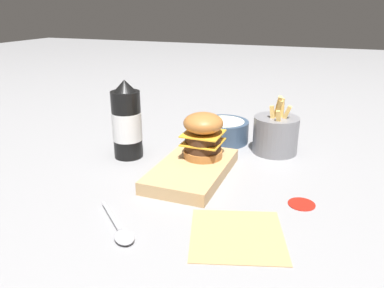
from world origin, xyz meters
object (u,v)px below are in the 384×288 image
Objects in this scene: side_bowl at (223,131)px; burger at (204,135)px; ketchup_bottle at (127,123)px; spoon at (121,232)px; fries_basket at (276,134)px; serving_board at (192,170)px.

burger is at bearing -176.96° from side_bowl.
ketchup_bottle is 1.57× the size of spoon.
spoon is at bearing 159.55° from fries_basket.
serving_board is 0.25m from side_bowl.
side_bowl is (0.20, 0.01, -0.05)m from burger.
side_bowl is at bearing 3.04° from burger.
fries_basket reaches higher than serving_board.
spoon is (-0.32, -0.17, -0.09)m from ketchup_bottle.
serving_board is 1.29× the size of ketchup_bottle.
burger is 0.85× the size of spoon.
ketchup_bottle is at bearing 89.82° from burger.
fries_basket reaches higher than side_bowl.
ketchup_bottle is 0.39m from fries_basket.
spoon is (-0.27, 0.03, -0.01)m from serving_board.
ketchup_bottle is 0.29m from side_bowl.
spoon is at bearing 176.79° from side_bowl.
fries_basket is 1.10× the size of side_bowl.
fries_basket is (0.17, -0.35, -0.04)m from ketchup_bottle.
burger is (0.05, -0.01, 0.07)m from serving_board.
serving_board is at bearing 179.75° from side_bowl.
side_bowl reaches higher than spoon.
ketchup_bottle reaches higher than serving_board.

